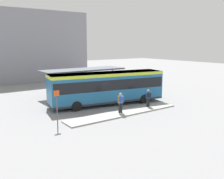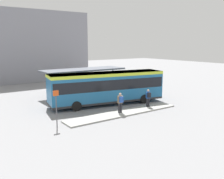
% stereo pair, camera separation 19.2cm
% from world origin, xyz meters
% --- Properties ---
extents(ground_plane, '(120.00, 120.00, 0.00)m').
position_xyz_m(ground_plane, '(0.00, 0.00, 0.00)').
color(ground_plane, gray).
extents(curb_island, '(11.33, 1.80, 0.12)m').
position_xyz_m(curb_island, '(-0.75, -3.75, 0.06)').
color(curb_island, '#9E9E99').
rests_on(curb_island, ground_plane).
extents(city_bus, '(12.12, 4.69, 3.30)m').
position_xyz_m(city_bus, '(0.01, -0.00, 1.92)').
color(city_bus, '#1E6093').
rests_on(city_bus, ground_plane).
extents(pedestrian_waiting, '(0.48, 0.51, 1.81)m').
position_xyz_m(pedestrian_waiting, '(-1.14, -3.73, 1.16)').
color(pedestrian_waiting, '#232328').
rests_on(pedestrian_waiting, curb_island).
extents(pedestrian_companion, '(0.46, 0.51, 1.70)m').
position_xyz_m(pedestrian_companion, '(2.41, -3.53, 1.10)').
color(pedestrian_companion, '#232328').
rests_on(pedestrian_companion, curb_island).
extents(bicycle_yellow, '(0.48, 1.53, 0.66)m').
position_xyz_m(bicycle_yellow, '(9.88, 3.02, 0.33)').
color(bicycle_yellow, black).
rests_on(bicycle_yellow, ground_plane).
extents(bicycle_white, '(0.48, 1.79, 0.77)m').
position_xyz_m(bicycle_white, '(9.88, 3.80, 0.39)').
color(bicycle_white, black).
rests_on(bicycle_white, ground_plane).
extents(bicycle_red, '(0.48, 1.81, 0.78)m').
position_xyz_m(bicycle_red, '(10.10, 4.57, 0.39)').
color(bicycle_red, black).
rests_on(bicycle_red, ground_plane).
extents(station_shelter, '(10.12, 3.25, 3.18)m').
position_xyz_m(station_shelter, '(0.36, 5.57, 3.05)').
color(station_shelter, '#4C515B').
rests_on(station_shelter, ground_plane).
extents(platform_sign, '(0.44, 0.08, 2.80)m').
position_xyz_m(platform_sign, '(-7.12, -3.78, 1.56)').
color(platform_sign, '#4C4C51').
rests_on(platform_sign, ground_plane).
extents(station_building, '(18.36, 13.10, 11.45)m').
position_xyz_m(station_building, '(-0.74, 25.20, 5.73)').
color(station_building, gray).
rests_on(station_building, ground_plane).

